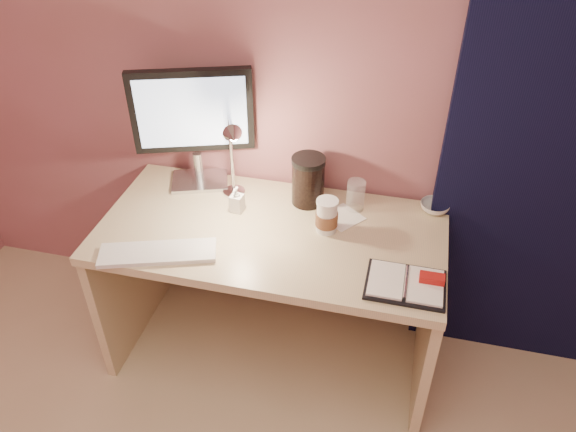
% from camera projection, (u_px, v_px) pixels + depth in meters
% --- Properties ---
extents(room, '(3.50, 3.50, 3.50)m').
position_uv_depth(room, '(538.00, 131.00, 2.09)').
color(room, '#C6B28E').
rests_on(room, ground).
extents(desk, '(1.40, 0.70, 0.73)m').
position_uv_depth(desk, '(276.00, 260.00, 2.46)').
color(desk, tan).
rests_on(desk, ground).
extents(monitor, '(0.49, 0.25, 0.54)m').
position_uv_depth(monitor, '(193.00, 118.00, 2.35)').
color(monitor, silver).
rests_on(monitor, desk).
extents(keyboard, '(0.46, 0.26, 0.02)m').
position_uv_depth(keyboard, '(158.00, 253.00, 2.14)').
color(keyboard, white).
rests_on(keyboard, desk).
extents(planner, '(0.28, 0.21, 0.04)m').
position_uv_depth(planner, '(408.00, 283.00, 2.00)').
color(planner, black).
rests_on(planner, desk).
extents(paper_c, '(0.20, 0.20, 0.00)m').
position_uv_depth(paper_c, '(342.00, 217.00, 2.33)').
color(paper_c, white).
rests_on(paper_c, desk).
extents(coffee_cup, '(0.09, 0.09, 0.15)m').
position_uv_depth(coffee_cup, '(327.00, 217.00, 2.23)').
color(coffee_cup, white).
rests_on(coffee_cup, desk).
extents(clear_cup, '(0.08, 0.08, 0.13)m').
position_uv_depth(clear_cup, '(356.00, 195.00, 2.35)').
color(clear_cup, white).
rests_on(clear_cup, desk).
extents(bowl, '(0.14, 0.14, 0.04)m').
position_uv_depth(bowl, '(435.00, 207.00, 2.36)').
color(bowl, silver).
rests_on(bowl, desk).
extents(lotion_bottle, '(0.06, 0.06, 0.12)m').
position_uv_depth(lotion_bottle, '(237.00, 199.00, 2.34)').
color(lotion_bottle, white).
rests_on(lotion_bottle, desk).
extents(dark_jar, '(0.14, 0.14, 0.20)m').
position_uv_depth(dark_jar, '(308.00, 183.00, 2.37)').
color(dark_jar, black).
rests_on(dark_jar, desk).
extents(product_box, '(0.10, 0.09, 0.13)m').
position_uv_depth(product_box, '(308.00, 178.00, 2.46)').
color(product_box, '#B8B8B3').
rests_on(product_box, desk).
extents(desk_lamp, '(0.17, 0.25, 0.41)m').
position_uv_depth(desk_lamp, '(213.00, 152.00, 2.25)').
color(desk_lamp, silver).
rests_on(desk_lamp, desk).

